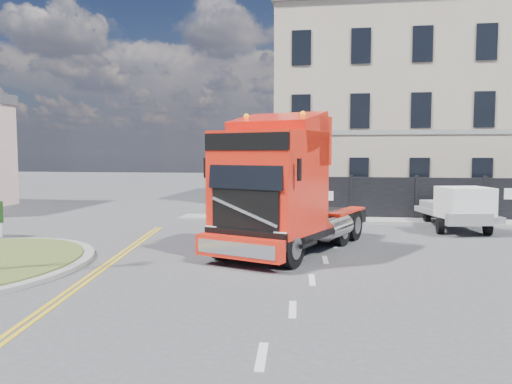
# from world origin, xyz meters

# --- Properties ---
(ground) EXTENTS (120.00, 120.00, 0.00)m
(ground) POSITION_xyz_m (0.00, 0.00, 0.00)
(ground) COLOR #424244
(ground) RESTS_ON ground
(hoarding_fence) EXTENTS (18.80, 0.25, 2.00)m
(hoarding_fence) POSITION_xyz_m (6.55, 9.00, 1.00)
(hoarding_fence) COLOR black
(hoarding_fence) RESTS_ON ground
(georgian_building) EXTENTS (12.30, 10.30, 12.80)m
(georgian_building) POSITION_xyz_m (6.00, 16.50, 5.77)
(georgian_building) COLOR #B7AC91
(georgian_building) RESTS_ON ground
(pavement_far) EXTENTS (20.00, 1.60, 0.12)m
(pavement_far) POSITION_xyz_m (6.00, 8.10, 0.06)
(pavement_far) COLOR gray
(pavement_far) RESTS_ON ground
(truck) EXTENTS (5.05, 7.57, 4.25)m
(truck) POSITION_xyz_m (1.52, 0.27, 1.91)
(truck) COLOR black
(truck) RESTS_ON ground
(flatbed_pickup) EXTENTS (2.67, 4.71, 1.83)m
(flatbed_pickup) POSITION_xyz_m (8.15, 5.53, 0.99)
(flatbed_pickup) COLOR slate
(flatbed_pickup) RESTS_ON ground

